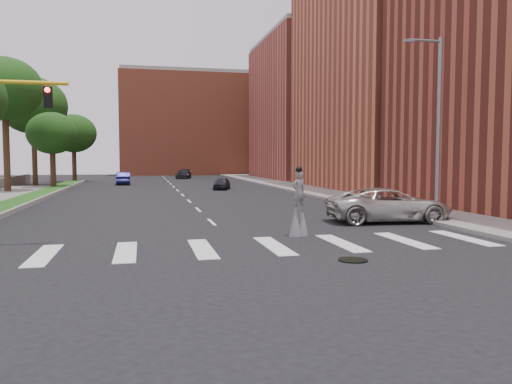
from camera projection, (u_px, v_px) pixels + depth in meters
name	position (u px, v px, depth m)	size (l,w,h in m)	color
ground_plane	(244.00, 253.00, 16.59)	(160.00, 160.00, 0.00)	black
grass_median	(17.00, 203.00, 33.47)	(2.00, 60.00, 0.25)	#1B4915
median_curb	(34.00, 202.00, 33.71)	(0.20, 60.00, 0.28)	gray
sidewalk_right	(327.00, 192.00, 43.67)	(5.00, 90.00, 0.18)	slate
manhole	(353.00, 260.00, 15.31)	(0.90, 0.90, 0.04)	black
building_mid	(400.00, 69.00, 49.81)	(16.00, 22.00, 24.00)	#BE583C
building_far	(317.00, 111.00, 73.29)	(16.00, 22.00, 20.00)	#B54F42
building_backdrop	(192.00, 126.00, 93.15)	(26.00, 14.00, 18.00)	#BE583C
streetlight	(437.00, 122.00, 24.50)	(2.05, 0.20, 9.00)	slate
stilt_performer	(299.00, 209.00, 20.05)	(0.82, 0.63, 2.81)	#372416
suv_crossing	(389.00, 205.00, 24.47)	(2.78, 6.02, 1.67)	beige
car_near	(222.00, 184.00, 48.95)	(1.39, 3.46, 1.18)	black
car_mid	(123.00, 178.00, 58.03)	(1.54, 4.41, 1.45)	navy
car_far	(184.00, 174.00, 74.14)	(1.94, 4.76, 1.38)	black
tree_4	(4.00, 89.00, 43.41)	(6.44, 6.44, 11.89)	#372416
tree_5	(33.00, 106.00, 54.89)	(7.36, 7.36, 11.98)	#372416
tree_6	(52.00, 134.00, 49.99)	(4.95, 4.95, 7.69)	#372416
tree_7	(74.00, 134.00, 63.55)	(5.73, 5.73, 8.64)	#372416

